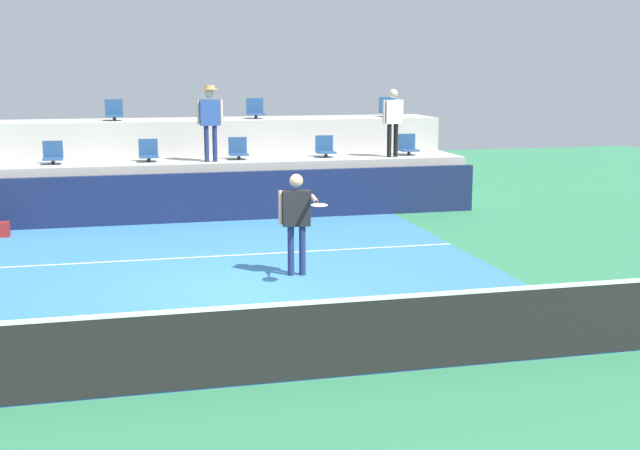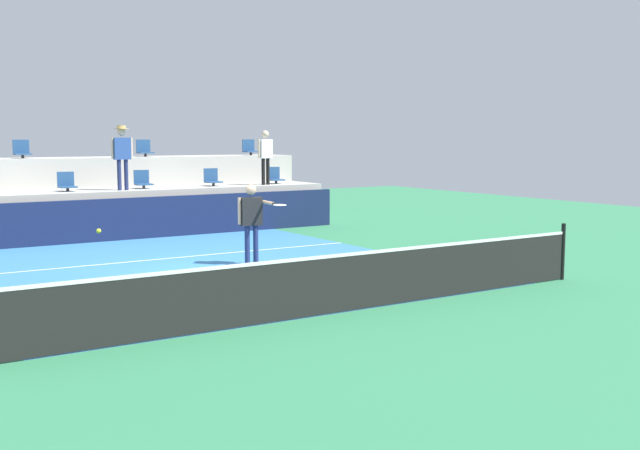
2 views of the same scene
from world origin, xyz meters
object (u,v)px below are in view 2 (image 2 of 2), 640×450
Objects in this scene: stadium_chair_lower_right at (212,179)px; stadium_chair_upper_left at (22,151)px; spectator_with_hat at (122,150)px; stadium_chair_upper_far_right at (250,149)px; stadium_chair_lower_mid_left at (67,183)px; stadium_chair_upper_right at (144,150)px; stadium_chair_lower_far_right at (275,177)px; tennis_player at (252,216)px; spectator_leaning_on_rail at (265,152)px; tennis_ball at (99,231)px; stadium_chair_lower_mid_right at (143,181)px.

stadium_chair_upper_left reaches higher than stadium_chair_lower_right.
spectator_with_hat reaches higher than stadium_chair_lower_right.
stadium_chair_lower_mid_left is at bearing -164.37° from stadium_chair_upper_far_right.
stadium_chair_lower_far_right is at bearing -26.90° from stadium_chair_upper_right.
tennis_player is at bearing -83.45° from spectator_with_hat.
stadium_chair_upper_far_right is (3.61, 0.00, 0.00)m from stadium_chair_upper_right.
tennis_player is (-0.71, -8.38, -1.27)m from stadium_chair_upper_right.
spectator_leaning_on_rail reaches higher than stadium_chair_lower_far_right.
spectator_with_hat is at bearing -180.00° from spectator_leaning_on_rail.
tennis_player is 1.04× the size of spectator_leaning_on_rail.
spectator_with_hat is (-2.83, -0.38, 0.86)m from stadium_chair_lower_right.
stadium_chair_upper_far_right is at bearing 74.58° from spectator_leaning_on_rail.
stadium_chair_lower_mid_left and stadium_chair_lower_far_right have the same top height.
stadium_chair_upper_left reaches higher than stadium_chair_lower_mid_left.
stadium_chair_upper_left is at bearing 83.25° from tennis_ball.
stadium_chair_upper_far_right is 9.51m from tennis_player.
stadium_chair_lower_mid_left reaches higher than tennis_player.
tennis_player is (-4.25, -6.58, -0.42)m from stadium_chair_lower_far_right.
stadium_chair_upper_left reaches higher than stadium_chair_lower_far_right.
stadium_chair_lower_right is 0.32× the size of spectator_leaning_on_rail.
stadium_chair_upper_far_right reaches higher than stadium_chair_lower_mid_right.
stadium_chair_lower_mid_left is 1.00× the size of stadium_chair_upper_right.
tennis_ball is at bearing -102.01° from stadium_chair_lower_mid_left.
stadium_chair_upper_far_right is 5.48m from spectator_with_hat.
stadium_chair_upper_far_right is (6.44, 1.80, 0.85)m from stadium_chair_lower_mid_left.
stadium_chair_upper_far_right reaches higher than tennis_player.
stadium_chair_upper_far_right is at bearing 22.54° from stadium_chair_lower_mid_right.
spectator_leaning_on_rail reaches higher than tennis_ball.
stadium_chair_lower_far_right reaches higher than tennis_player.
stadium_chair_lower_far_right reaches higher than tennis_ball.
stadium_chair_lower_mid_right is 1.17m from spectator_with_hat.
stadium_chair_lower_far_right is 1.99m from stadium_chair_upper_far_right.
stadium_chair_lower_far_right is (4.27, 0.00, 0.00)m from stadium_chair_lower_mid_right.
spectator_leaning_on_rail is 12.59m from tennis_ball.
stadium_chair_lower_mid_right and stadium_chair_lower_far_right have the same top height.
stadium_chair_lower_far_right is at bearing 0.00° from stadium_chair_lower_right.
stadium_chair_lower_right is at bearing -19.90° from stadium_chair_upper_left.
stadium_chair_lower_right is at bearing 72.14° from tennis_player.
tennis_player is 6.36m from spectator_with_hat.
stadium_chair_upper_right is 0.32× the size of spectator_leaning_on_rail.
tennis_player is at bearing -122.89° from stadium_chair_lower_far_right.
spectator_with_hat is (-0.71, 6.19, 1.29)m from tennis_player.
stadium_chair_lower_right is 1.00× the size of stadium_chair_lower_far_right.
spectator_leaning_on_rail is (6.57, -2.18, -0.08)m from stadium_chair_upper_left.
spectator_with_hat is (-5.03, -2.18, 0.01)m from stadium_chair_upper_far_right.
stadium_chair_upper_right is 0.31× the size of tennis_player.
spectator_with_hat is at bearing -122.95° from stadium_chair_upper_right.
tennis_player is at bearing -72.16° from stadium_chair_lower_mid_left.
stadium_chair_upper_right reaches higher than stadium_chair_lower_mid_left.
spectator_leaning_on_rail is (-0.60, -2.18, -0.08)m from stadium_chair_upper_far_right.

